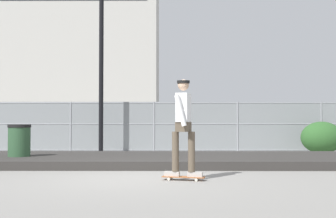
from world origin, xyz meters
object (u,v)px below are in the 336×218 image
(street_lamp, at_px, (101,28))
(shrub_left, at_px, (322,138))
(skater, at_px, (183,121))
(parked_car_near, at_px, (78,128))
(trash_bin, at_px, (19,144))
(parked_car_mid, at_px, (218,128))
(skateboard, at_px, (183,177))

(street_lamp, relative_size, shrub_left, 5.01)
(street_lamp, bearing_deg, skater, -70.03)
(parked_car_near, height_order, shrub_left, parked_car_near)
(street_lamp, bearing_deg, trash_bin, -108.44)
(parked_car_mid, bearing_deg, trash_bin, -125.66)
(skater, height_order, shrub_left, skater)
(shrub_left, bearing_deg, street_lamp, 177.76)
(shrub_left, bearing_deg, skater, -124.88)
(parked_car_mid, bearing_deg, parked_car_near, 178.03)
(trash_bin, bearing_deg, skater, -37.21)
(street_lamp, bearing_deg, parked_car_near, 111.96)
(trash_bin, bearing_deg, shrub_left, 23.68)
(skateboard, height_order, street_lamp, street_lamp)
(skateboard, xyz_separation_m, trash_bin, (-4.15, 3.15, 0.46))
(shrub_left, xyz_separation_m, trash_bin, (-9.13, -4.01, -0.04))
(trash_bin, bearing_deg, street_lamp, 71.56)
(skater, bearing_deg, shrub_left, 55.12)
(skater, relative_size, street_lamp, 0.25)
(shrub_left, bearing_deg, skateboard, -124.88)
(skateboard, relative_size, skater, 0.45)
(shrub_left, bearing_deg, parked_car_mid, 126.03)
(skateboard, xyz_separation_m, shrub_left, (4.99, 7.15, 0.50))
(skateboard, height_order, trash_bin, trash_bin)
(street_lamp, xyz_separation_m, trash_bin, (-1.44, -4.31, -3.92))
(street_lamp, xyz_separation_m, parked_car_near, (-1.71, 4.25, -3.60))
(street_lamp, xyz_separation_m, shrub_left, (7.70, -0.30, -3.88))
(shrub_left, bearing_deg, parked_car_near, 154.21)
(street_lamp, bearing_deg, shrub_left, -2.24)
(skater, xyz_separation_m, parked_car_mid, (1.84, 11.49, -0.27))
(skateboard, relative_size, parked_car_mid, 0.19)
(skateboard, distance_m, parked_car_near, 12.53)
(skater, height_order, parked_car_mid, skater)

